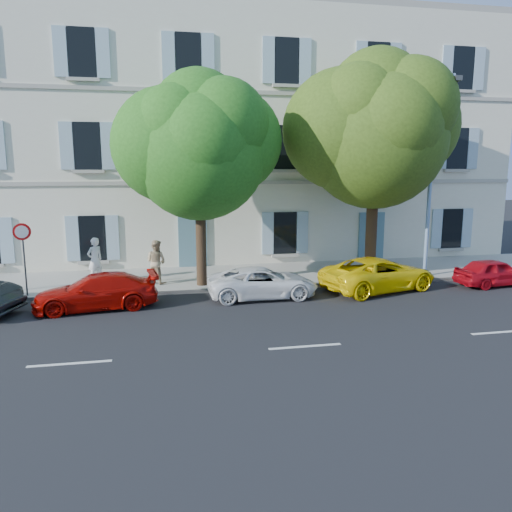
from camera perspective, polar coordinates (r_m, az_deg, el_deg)
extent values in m
plane|color=black|center=(17.32, 1.77, -5.72)|extent=(90.00, 90.00, 0.00)
cube|color=#A09E96|center=(21.52, -0.90, -2.30)|extent=(36.00, 4.50, 0.15)
cube|color=#9E998E|center=(19.45, 0.26, -3.67)|extent=(36.00, 0.16, 0.16)
cube|color=silver|center=(26.70, -3.23, 12.94)|extent=(28.00, 7.00, 12.00)
imported|color=#A60A04|center=(17.69, -17.80, -3.90)|extent=(4.24, 2.11, 1.18)
imported|color=white|center=(18.25, 0.76, -3.06)|extent=(4.03, 1.86, 1.12)
imported|color=yellow|center=(19.86, 13.84, -2.01)|extent=(5.04, 3.34, 1.29)
imported|color=#AF0A15|center=(22.22, 25.57, -1.67)|extent=(3.35, 1.62, 1.10)
cylinder|color=#3A2819|center=(19.47, -6.29, 1.29)|extent=(0.40, 0.40, 3.19)
ellipsoid|color=#2F7A1F|center=(19.23, -6.50, 11.67)|extent=(5.11, 5.11, 5.62)
cylinder|color=#3A2819|center=(21.58, 13.02, 2.47)|extent=(0.47, 0.47, 3.56)
ellipsoid|color=#46681A|center=(21.41, 13.46, 13.01)|extent=(5.79, 5.79, 6.37)
cylinder|color=#383A3D|center=(19.67, -24.90, -0.96)|extent=(0.06, 0.06, 2.22)
cylinder|color=red|center=(19.45, -25.20, 2.53)|extent=(0.60, 0.19, 0.61)
cylinder|color=#7293BF|center=(21.93, 19.28, 8.04)|extent=(0.16, 0.16, 7.94)
cylinder|color=#7293BF|center=(21.58, 20.92, 18.51)|extent=(0.27, 1.39, 0.10)
cube|color=#383A3D|center=(20.97, 21.95, 18.29)|extent=(0.30, 0.47, 0.18)
imported|color=silver|center=(20.92, -17.93, -0.44)|extent=(0.79, 0.75, 1.81)
imported|color=tan|center=(20.12, -11.35, -0.64)|extent=(1.08, 1.03, 1.75)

